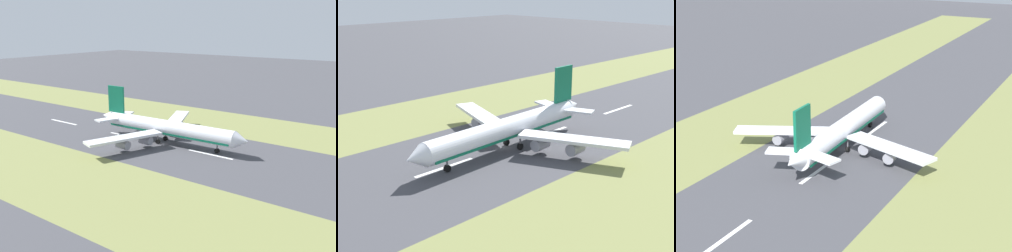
{
  "view_description": "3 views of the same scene",
  "coord_description": "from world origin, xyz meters",
  "views": [
    {
      "loc": [
        115.7,
        87.83,
        45.16
      ],
      "look_at": [
        -1.78,
        1.17,
        7.0
      ],
      "focal_mm": 42.0,
      "sensor_mm": 36.0,
      "label": 1
    },
    {
      "loc": [
        -88.6,
        87.48,
        44.73
      ],
      "look_at": [
        -1.78,
        1.17,
        7.0
      ],
      "focal_mm": 50.0,
      "sensor_mm": 36.0,
      "label": 2
    },
    {
      "loc": [
        71.33,
        -142.61,
        62.42
      ],
      "look_at": [
        -1.78,
        1.17,
        7.0
      ],
      "focal_mm": 60.0,
      "sensor_mm": 36.0,
      "label": 3
    }
  ],
  "objects": [
    {
      "name": "airplane_main_jet",
      "position": [
        -1.7,
        -0.73,
        6.02
      ],
      "size": [
        64.09,
        67.17,
        20.2
      ],
      "color": "silver",
      "rests_on": "ground"
    },
    {
      "name": "centreline_dash_far",
      "position": [
        0.0,
        21.17,
        0.01
      ],
      "size": [
        1.2,
        18.0,
        0.01
      ],
      "primitive_type": "cube",
      "color": "silver",
      "rests_on": "ground"
    },
    {
      "name": "grass_median_west",
      "position": [
        -45.0,
        0.0,
        0.0
      ],
      "size": [
        40.0,
        600.0,
        0.01
      ],
      "primitive_type": "cube",
      "color": "olive",
      "rests_on": "ground"
    },
    {
      "name": "centreline_dash_near",
      "position": [
        0.0,
        -58.83,
        0.01
      ],
      "size": [
        1.2,
        18.0,
        0.01
      ],
      "primitive_type": "cube",
      "color": "silver",
      "rests_on": "ground"
    },
    {
      "name": "grass_median_east",
      "position": [
        45.0,
        0.0,
        0.0
      ],
      "size": [
        40.0,
        600.0,
        0.01
      ],
      "primitive_type": "cube",
      "color": "olive",
      "rests_on": "ground"
    },
    {
      "name": "ground_plane",
      "position": [
        0.0,
        0.0,
        0.0
      ],
      "size": [
        800.0,
        800.0,
        0.0
      ],
      "primitive_type": "plane",
      "color": "#424247"
    },
    {
      "name": "centreline_dash_mid",
      "position": [
        0.0,
        -18.83,
        0.01
      ],
      "size": [
        1.2,
        18.0,
        0.01
      ],
      "primitive_type": "cube",
      "color": "silver",
      "rests_on": "ground"
    }
  ]
}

